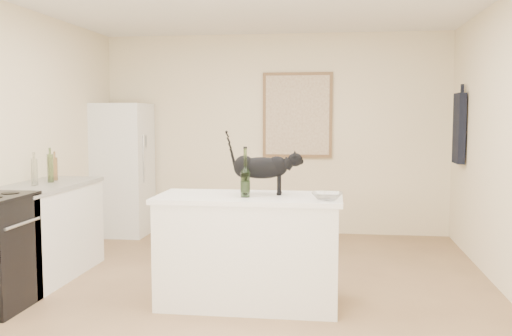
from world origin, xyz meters
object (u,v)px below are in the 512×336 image
object	(u,v)px
black_cat	(261,171)
wine_bottle	(245,175)
fridge	(122,169)
glass_bowl	(327,196)

from	to	relation	value
black_cat	wine_bottle	distance (m)	0.20
fridge	glass_bowl	bearing A→B (deg)	-45.46
fridge	wine_bottle	xyz separation A→B (m)	(2.03, -2.64, 0.23)
black_cat	wine_bottle	xyz separation A→B (m)	(-0.11, -0.17, -0.02)
black_cat	glass_bowl	distance (m)	0.62
wine_bottle	black_cat	bearing A→B (deg)	58.70
fridge	glass_bowl	size ratio (longest dim) A/B	7.11
wine_bottle	glass_bowl	distance (m)	0.67
fridge	wine_bottle	size ratio (longest dim) A/B	4.82
fridge	glass_bowl	distance (m)	3.82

